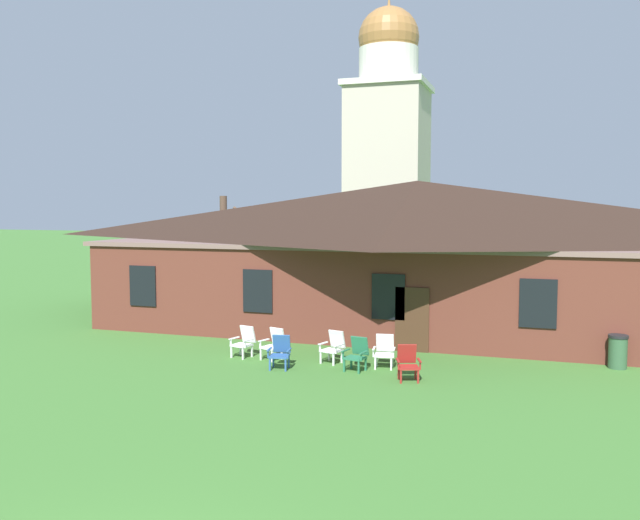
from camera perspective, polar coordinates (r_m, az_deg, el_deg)
brick_building at (r=26.51m, az=8.30°, el=0.72°), size 24.12×10.40×5.70m
dome_tower at (r=43.68m, az=5.85°, el=9.38°), size 5.18×5.18×18.27m
lawn_chair_by_porch at (r=21.01m, az=-6.54°, el=-6.92°), size 0.74×0.78×0.96m
lawn_chair_near_door at (r=20.60m, az=-3.99°, el=-7.14°), size 0.75×0.81×0.96m
lawn_chair_left_end at (r=19.46m, az=-3.44°, el=-7.84°), size 0.71×0.75×0.96m
lawn_chair_middle at (r=20.12m, az=1.18°, el=-7.42°), size 0.75×0.80×0.96m
lawn_chair_right_end at (r=19.20m, az=3.20°, el=-8.01°), size 0.72×0.76×0.96m
lawn_chair_far_side at (r=19.64m, az=5.56°, el=-7.74°), size 0.70×0.73×0.96m
lawn_chair_under_eave at (r=18.29m, az=7.55°, el=-8.69°), size 0.76×0.81×0.96m
bare_tree_beside_building at (r=33.27m, az=-8.20°, el=1.25°), size 0.98×1.52×5.21m
trash_bin at (r=21.26m, az=24.23°, el=-7.18°), size 0.56×0.56×0.98m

